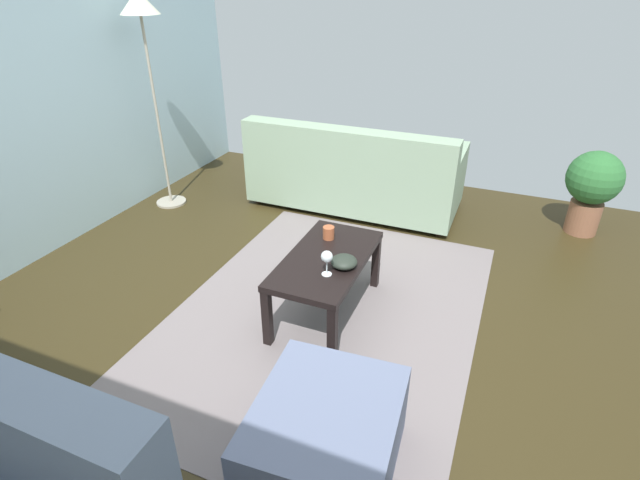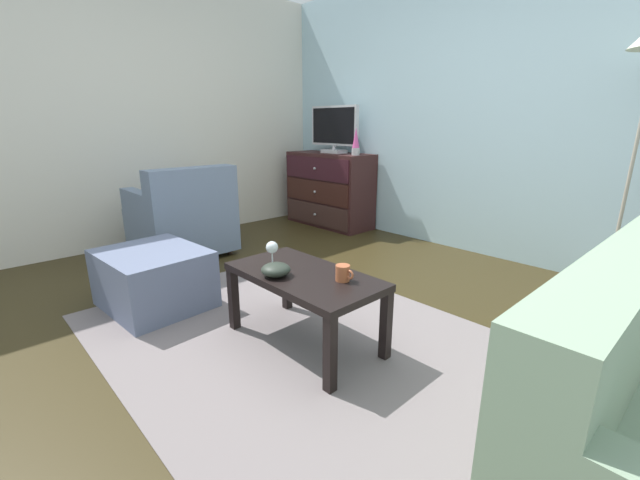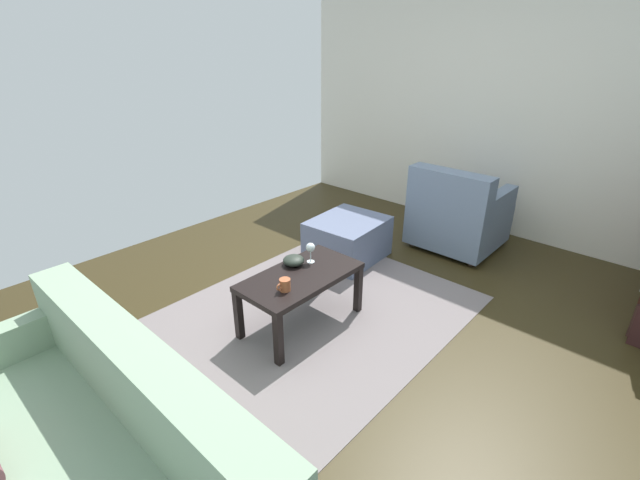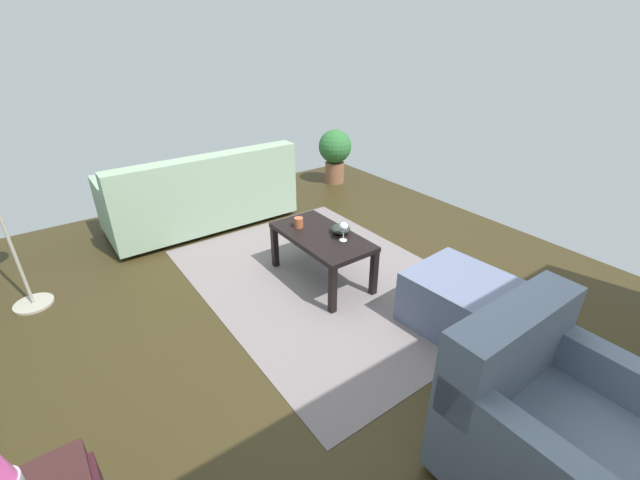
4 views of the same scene
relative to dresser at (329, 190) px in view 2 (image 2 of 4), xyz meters
The scene contains 13 objects.
ground_plane 2.59m from the dresser, 48.09° to the right, with size 5.56×4.90×0.05m, color #342A14.
wall_accent_rear 1.95m from the dresser, 10.36° to the left, with size 5.56×0.12×2.67m, color #A7C8D4.
wall_plain_left 2.26m from the dresser, 113.77° to the right, with size 0.12×4.90×2.67m, color silver.
area_rug 2.87m from the dresser, 47.78° to the right, with size 2.60×1.90×0.01m, color slate.
dresser is the anchor object (origin of this frame).
tv 0.73m from the dresser, 25.61° to the left, with size 0.72×0.18×0.54m.
lava_lamp 0.75m from the dresser, ahead, with size 0.09×0.09×0.33m.
coffee_table 2.85m from the dresser, 47.14° to the right, with size 0.90×0.47×0.43m.
wine_glass 2.79m from the dresser, 51.01° to the right, with size 0.07×0.07×0.16m.
mug 2.96m from the dresser, 42.92° to the right, with size 0.11×0.08×0.09m.
bowl_decorative 2.91m from the dresser, 50.02° to the right, with size 0.16×0.16×0.07m, color #262E26.
armchair 1.87m from the dresser, 92.16° to the right, with size 0.80×0.80×0.86m.
ottoman 2.67m from the dresser, 71.21° to the right, with size 0.70×0.60×0.40m, color slate.
Camera 2 is at (1.82, -1.55, 1.22)m, focal length 22.56 mm.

